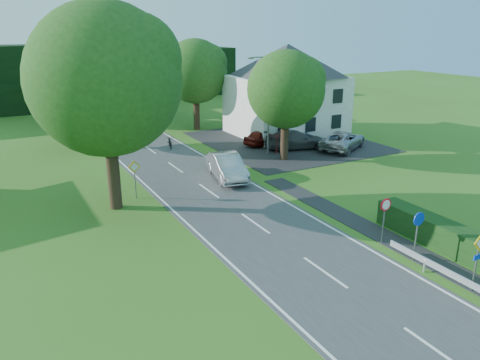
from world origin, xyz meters
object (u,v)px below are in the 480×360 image
motorcycle (170,142)px  parked_car_grey (296,140)px  parasol (277,144)px  moving_car (227,167)px  streetlight (267,101)px  parked_car_silver_b (342,140)px  parked_car_silver_a (289,136)px  parked_car_red (263,137)px

motorcycle → parked_car_grey: (9.50, -5.53, 0.25)m
parasol → motorcycle: bearing=137.5°
moving_car → streetlight: bearing=47.2°
parked_car_silver_b → streetlight: bearing=46.4°
streetlight → parasol: bearing=-34.6°
motorcycle → parasol: bearing=-27.8°
streetlight → motorcycle: streetlight is taller
moving_car → motorcycle: size_ratio=2.60×
streetlight → motorcycle: bearing=136.7°
parked_car_grey → parked_car_silver_b: 4.01m
parked_car_silver_b → parked_car_silver_a: bearing=6.6°
parked_car_red → parked_car_grey: parked_car_grey is taller
parked_car_grey → parasol: (-2.51, -0.88, 0.11)m
parked_car_red → moving_car: bearing=115.4°
parked_car_red → parked_car_grey: bearing=-165.9°
parked_car_grey → streetlight: bearing=110.8°
parked_car_red → parked_car_grey: 3.14m
parked_car_red → streetlight: bearing=134.1°
streetlight → parasol: 3.64m
parked_car_silver_b → parked_car_red: bearing=18.3°
parked_car_silver_a → parked_car_grey: size_ratio=0.79×
streetlight → parasol: streetlight is taller
parasol → parked_car_grey: bearing=19.2°
parked_car_silver_b → moving_car: bearing=72.2°
motorcycle → parked_car_silver_a: parked_car_silver_a is taller
parked_car_silver_a → parasol: 4.14m
motorcycle → parasol: size_ratio=1.02×
streetlight → parked_car_silver_a: (3.78, 2.28, -3.72)m
streetlight → parked_car_grey: (3.24, 0.38, -3.64)m
parasol → moving_car: bearing=-150.3°
parked_car_silver_a → parked_car_silver_b: parked_car_silver_b is taller
moving_car → parked_car_grey: (9.07, 4.62, -0.08)m
streetlight → parked_car_red: size_ratio=1.98×
streetlight → parked_car_silver_b: (6.66, -1.70, -3.65)m
streetlight → motorcycle: 9.45m
moving_car → parked_car_silver_a: size_ratio=1.22×
moving_car → parked_car_silver_b: (12.50, 2.55, -0.08)m
parked_car_grey → moving_car: bearing=131.2°
moving_car → parked_car_grey: moving_car is taller
parked_car_red → parked_car_silver_b: bearing=-151.6°
streetlight → moving_car: 8.05m
streetlight → parked_car_red: bearing=63.3°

